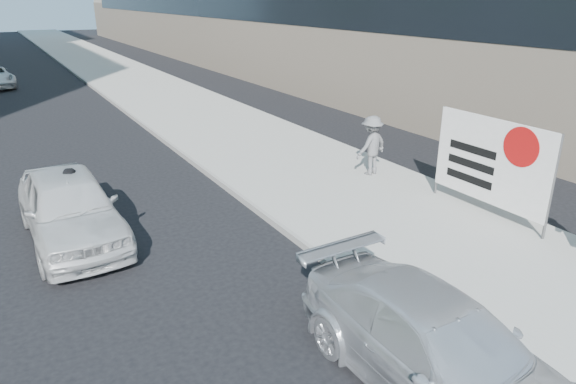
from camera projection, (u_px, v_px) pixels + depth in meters
ground at (301, 328)px, 7.91m from camera, size 160.00×160.00×0.00m
near_sidewalk at (162, 96)px, 25.91m from camera, size 5.00×120.00×0.15m
jogger at (371, 145)px, 14.04m from camera, size 1.15×0.79×1.63m
protest_banner at (491, 161)px, 11.23m from camera, size 0.08×3.06×2.20m
parked_sedan at (439, 350)px, 6.44m from camera, size 1.88×4.45×1.28m
white_sedan_near at (70, 207)px, 10.53m from camera, size 1.86×4.36×1.47m
motorcycle at (76, 203)px, 10.99m from camera, size 0.71×2.04×1.42m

